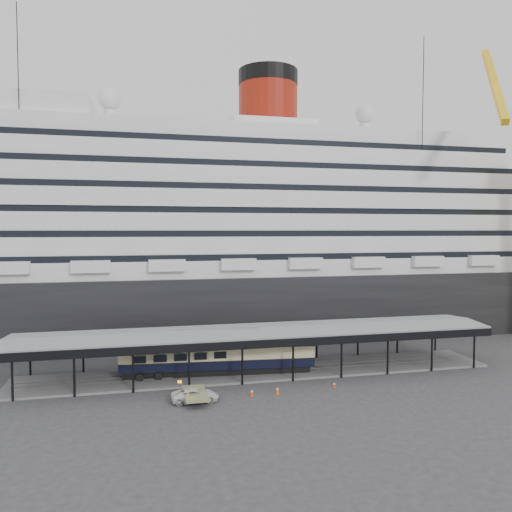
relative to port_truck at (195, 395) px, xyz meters
name	(u,v)px	position (x,y,z in m)	size (l,w,h in m)	color
ground	(270,385)	(8.49, 3.33, -0.64)	(200.00, 200.00, 0.00)	#313133
cruise_ship	(222,221)	(8.54, 35.33, 17.71)	(130.00, 30.00, 43.90)	black
platform_canopy	(259,353)	(8.49, 8.33, 1.72)	(56.00, 9.18, 5.30)	slate
port_truck	(195,395)	(0.00, 0.00, 0.00)	(2.13, 4.63, 1.29)	silver
pullman_carriage	(218,353)	(3.59, 8.33, 2.01)	(22.44, 4.78, 21.87)	black
traffic_cone_left	(252,392)	(5.79, 0.38, -0.26)	(0.44, 0.44, 0.77)	#D93E0C
traffic_cone_mid	(277,390)	(8.50, 0.39, -0.23)	(0.52, 0.52, 0.82)	#DA530C
traffic_cone_right	(334,384)	(15.00, 1.04, -0.32)	(0.44, 0.44, 0.65)	#E4430C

